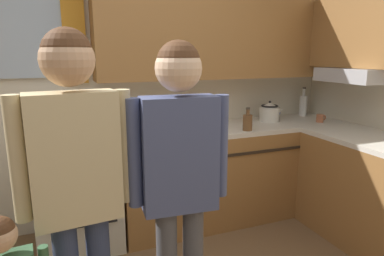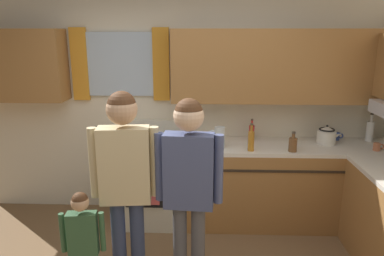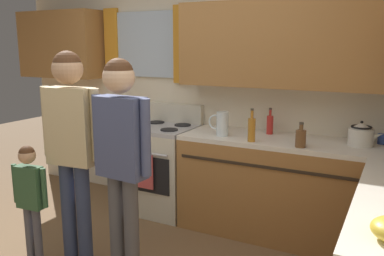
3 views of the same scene
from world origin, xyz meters
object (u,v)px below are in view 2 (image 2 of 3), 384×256
adult_in_plaid (189,179)px  stovetop_kettle (327,135)px  bottle_oil_amber (251,140)px  bottle_sauce_red (252,132)px  bottle_milk_white (370,130)px  water_pitcher (219,137)px  cup_terracotta (377,147)px  bottle_squat_brown (293,144)px  mug_cobalt_blue (337,136)px  small_child (83,238)px  stove_oven (154,180)px  adult_holding_child (125,173)px

adult_in_plaid → stovetop_kettle: bearing=42.9°
bottle_oil_amber → bottle_sauce_red: bearing=82.2°
bottle_milk_white → water_pitcher: bearing=-169.9°
cup_terracotta → bottle_sauce_red: bearing=165.8°
bottle_squat_brown → stovetop_kettle: stovetop_kettle is taller
mug_cobalt_blue → cup_terracotta: bearing=-52.6°
water_pitcher → adult_in_plaid: 1.17m
water_pitcher → small_child: size_ratio=0.23×
stove_oven → bottle_oil_amber: 1.18m
water_pitcher → bottle_oil_amber: bearing=-16.5°
bottle_sauce_red → water_pitcher: bearing=-143.9°
cup_terracotta → adult_holding_child: adult_holding_child is taller
adult_in_plaid → small_child: size_ratio=1.68×
bottle_sauce_red → bottle_milk_white: bearing=1.3°
mug_cobalt_blue → stovetop_kettle: size_ratio=0.42×
bottle_milk_white → adult_holding_child: (-2.41, -1.42, 0.03)m
mug_cobalt_blue → small_child: mug_cobalt_blue is taller
bottle_squat_brown → bottle_sauce_red: bearing=134.8°
mug_cobalt_blue → adult_in_plaid: adult_in_plaid is taller
bottle_squat_brown → cup_terracotta: size_ratio=1.88×
bottle_oil_amber → adult_holding_child: size_ratio=0.17×
bottle_milk_white → adult_holding_child: 2.80m
bottle_milk_white → stovetop_kettle: (-0.50, -0.11, -0.02)m
mug_cobalt_blue → adult_holding_child: 2.52m
bottle_oil_amber → mug_cobalt_blue: bearing=22.7°
stove_oven → adult_holding_child: bearing=-91.7°
bottle_squat_brown → adult_holding_child: 1.80m
stove_oven → adult_holding_child: adult_holding_child is taller
stove_oven → bottle_oil_amber: bearing=-12.0°
mug_cobalt_blue → water_pitcher: water_pitcher is taller
stove_oven → adult_in_plaid: size_ratio=0.68×
bottle_oil_amber → adult_holding_child: adult_holding_child is taller
bottle_milk_white → water_pitcher: size_ratio=1.42×
adult_in_plaid → stove_oven: bearing=109.3°
stove_oven → bottle_sauce_red: 1.21m
bottle_sauce_red → stovetop_kettle: bearing=-6.0°
cup_terracotta → water_pitcher: bearing=178.4°
stove_oven → adult_holding_child: (-0.04, -1.24, 0.59)m
water_pitcher → cup_terracotta: bearing=-1.6°
bottle_oil_amber → adult_in_plaid: adult_in_plaid is taller
cup_terracotta → mug_cobalt_blue: 0.46m
bottle_squat_brown → cup_terracotta: 0.87m
water_pitcher → adult_in_plaid: (-0.26, -1.14, 0.01)m
bottle_squat_brown → water_pitcher: water_pitcher is taller
bottle_squat_brown → mug_cobalt_blue: 0.72m
bottle_squat_brown → stovetop_kettle: size_ratio=0.75×
bottle_sauce_red → bottle_oil_amber: bottle_oil_amber is taller
water_pitcher → adult_holding_child: adult_holding_child is taller
bottle_oil_amber → mug_cobalt_blue: bottle_oil_amber is taller
bottle_squat_brown → mug_cobalt_blue: bottle_squat_brown is taller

